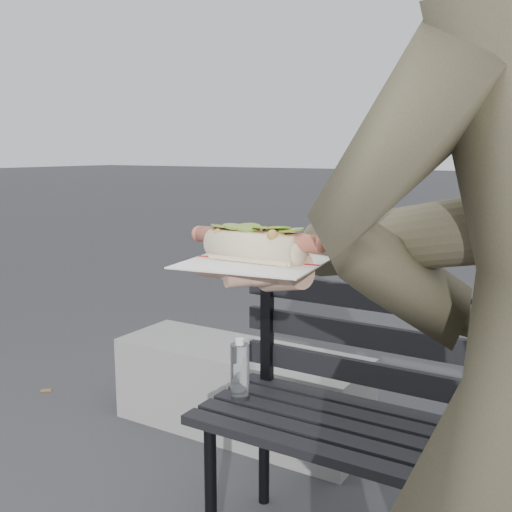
{
  "coord_description": "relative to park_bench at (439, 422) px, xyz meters",
  "views": [
    {
      "loc": [
        0.47,
        -0.69,
        1.3
      ],
      "look_at": [
        0.03,
        0.04,
        1.15
      ],
      "focal_mm": 42.0,
      "sensor_mm": 36.0,
      "label": 1
    }
  ],
  "objects": [
    {
      "name": "concrete_block",
      "position": [
        -1.05,
        0.55,
        -0.32
      ],
      "size": [
        1.2,
        0.4,
        0.4
      ],
      "primitive_type": "cube",
      "color": "slate",
      "rests_on": "ground"
    },
    {
      "name": "held_hotdog",
      "position": [
        0.15,
        -0.89,
        0.66
      ],
      "size": [
        0.64,
        0.3,
        0.2
      ],
      "color": "#423F2C"
    },
    {
      "name": "park_bench",
      "position": [
        0.0,
        0.0,
        0.0
      ],
      "size": [
        1.5,
        0.44,
        0.88
      ],
      "color": "black",
      "rests_on": "ground"
    }
  ]
}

